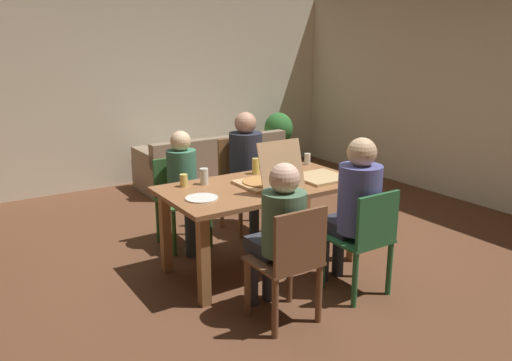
{
  "coord_description": "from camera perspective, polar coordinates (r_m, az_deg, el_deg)",
  "views": [
    {
      "loc": [
        -2.36,
        -3.54,
        1.97
      ],
      "look_at": [
        0.0,
        0.1,
        0.77
      ],
      "focal_mm": 35.73,
      "sensor_mm": 36.0,
      "label": 1
    }
  ],
  "objects": [
    {
      "name": "side_wall_right",
      "position": [
        7.27,
        18.37,
        9.56
      ],
      "size": [
        0.12,
        5.72,
        2.65
      ],
      "primitive_type": "cube",
      "color": "beige",
      "rests_on": "ground"
    },
    {
      "name": "drinking_glass_2",
      "position": [
        5.13,
        5.77,
        2.41
      ],
      "size": [
        0.06,
        0.06,
        0.11
      ],
      "primitive_type": "cylinder",
      "color": "silver",
      "rests_on": "dining_table"
    },
    {
      "name": "plate_0",
      "position": [
        4.03,
        -6.11,
        -1.98
      ],
      "size": [
        0.26,
        0.26,
        0.01
      ],
      "color": "white",
      "rests_on": "dining_table"
    },
    {
      "name": "drinking_glass_3",
      "position": [
        4.38,
        -8.1,
        0.01
      ],
      "size": [
        0.07,
        0.07,
        0.11
      ],
      "primitive_type": "cylinder",
      "color": "#E6CB5F",
      "rests_on": "dining_table"
    },
    {
      "name": "chair_2",
      "position": [
        5.09,
        -8.6,
        -1.75
      ],
      "size": [
        0.44,
        0.45,
        0.85
      ],
      "color": "#36672E",
      "rests_on": "ground"
    },
    {
      "name": "person_3",
      "position": [
        5.27,
        -0.9,
        1.99
      ],
      "size": [
        0.34,
        0.52,
        1.27
      ],
      "color": "#2E3536",
      "rests_on": "ground"
    },
    {
      "name": "ground_plane",
      "position": [
        4.69,
        0.67,
        -9.44
      ],
      "size": [
        20.0,
        20.0,
        0.0
      ],
      "primitive_type": "plane",
      "color": "brown"
    },
    {
      "name": "person_1",
      "position": [
        4.07,
        10.98,
        -2.4
      ],
      "size": [
        0.34,
        0.52,
        1.27
      ],
      "color": "#2D2F3C",
      "rests_on": "ground"
    },
    {
      "name": "chair_0",
      "position": [
        3.6,
        3.82,
        -9.16
      ],
      "size": [
        0.45,
        0.42,
        0.89
      ],
      "color": "brown",
      "rests_on": "ground"
    },
    {
      "name": "plate_1",
      "position": [
        4.91,
        3.35,
        1.31
      ],
      "size": [
        0.22,
        0.22,
        0.03
      ],
      "color": "white",
      "rests_on": "dining_table"
    },
    {
      "name": "drinking_glass_1",
      "position": [
        4.74,
        -0.04,
        1.62
      ],
      "size": [
        0.07,
        0.07,
        0.15
      ],
      "primitive_type": "cylinder",
      "color": "#DDCB5A",
      "rests_on": "dining_table"
    },
    {
      "name": "person_0",
      "position": [
        3.62,
        2.58,
        -5.27
      ],
      "size": [
        0.31,
        0.5,
        1.17
      ],
      "color": "#31343D",
      "rests_on": "ground"
    },
    {
      "name": "potted_plant",
      "position": [
        7.94,
        2.53,
        4.72
      ],
      "size": [
        0.44,
        0.44,
        0.9
      ],
      "color": "#545056",
      "rests_on": "ground"
    },
    {
      "name": "pizza_box_1",
      "position": [
        4.62,
        7.22,
        0.35
      ],
      "size": [
        0.42,
        0.42,
        0.03
      ],
      "color": "tan",
      "rests_on": "dining_table"
    },
    {
      "name": "couch",
      "position": [
        7.2,
        -4.97,
        1.65
      ],
      "size": [
        2.01,
        0.84,
        0.72
      ],
      "color": "gray",
      "rests_on": "ground"
    },
    {
      "name": "chair_1",
      "position": [
        4.07,
        12.07,
        -6.45
      ],
      "size": [
        0.43,
        0.44,
        0.88
      ],
      "color": "#286638",
      "rests_on": "ground"
    },
    {
      "name": "person_2",
      "position": [
        4.91,
        -7.94,
        -0.1
      ],
      "size": [
        0.28,
        0.48,
        1.15
      ],
      "color": "#354148",
      "rests_on": "ground"
    },
    {
      "name": "chair_3",
      "position": [
        5.45,
        -1.69,
        -0.05
      ],
      "size": [
        0.44,
        0.46,
        0.97
      ],
      "color": "brown",
      "rests_on": "ground"
    },
    {
      "name": "pizza_box_0",
      "position": [
        4.34,
        1.19,
        0.05
      ],
      "size": [
        0.41,
        0.53,
        0.43
      ],
      "color": "tan",
      "rests_on": "dining_table"
    },
    {
      "name": "back_wall",
      "position": [
        7.32,
        -14.25,
        9.9
      ],
      "size": [
        6.56,
        0.12,
        2.65
      ],
      "primitive_type": "cube",
      "color": "beige",
      "rests_on": "ground"
    },
    {
      "name": "drinking_glass_0",
      "position": [
        4.42,
        -5.83,
        0.46
      ],
      "size": [
        0.07,
        0.07,
        0.14
      ],
      "primitive_type": "cylinder",
      "color": "silver",
      "rests_on": "dining_table"
    },
    {
      "name": "dining_table",
      "position": [
        4.45,
        0.7,
        -1.73
      ],
      "size": [
        1.74,
        0.92,
        0.76
      ],
      "color": "#955F38",
      "rests_on": "ground"
    }
  ]
}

